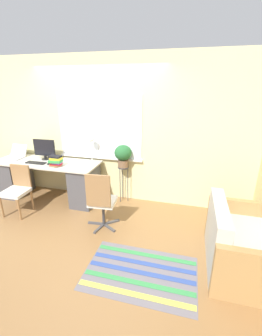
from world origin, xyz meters
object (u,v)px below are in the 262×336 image
desk_lamp (91,142)px  keyboard (36,163)px  monitor (44,149)px  couch_loveseat (238,246)px  laptop (15,155)px  potted_plant (123,154)px  mouse (49,164)px  office_chair_swivel (101,200)px  desk_chair_wooden (17,188)px  book_stack (56,161)px  plant_stand (123,173)px

desk_lamp → keyboard: bearing=-160.2°
monitor → couch_loveseat: monitor is taller
laptop → potted_plant: 2.24m
laptop → couch_loveseat: size_ratio=0.32×
mouse → office_chair_swivel: bearing=-23.6°
desk_lamp → desk_chair_wooden: 1.53m
keyboard → desk_lamp: 1.12m
laptop → monitor: size_ratio=0.81×
office_chair_swivel → book_stack: bearing=-30.9°
keyboard → couch_loveseat: bearing=-14.1°
book_stack → office_chair_swivel: bearing=-25.8°
couch_loveseat → plant_stand: (-1.86, 1.28, 0.30)m
desk_lamp → mouse: bearing=-152.5°
laptop → office_chair_swivel: 2.32m
book_stack → couch_loveseat: bearing=-15.5°
book_stack → couch_loveseat: size_ratio=0.20×
keyboard → monitor: bearing=82.9°
keyboard → book_stack: 0.48m
mouse → potted_plant: (1.32, 0.42, 0.16)m
keyboard → office_chair_swivel: 1.66m
desk_lamp → couch_loveseat: size_ratio=0.41×
plant_stand → potted_plant: size_ratio=1.71×
desk_lamp → couch_loveseat: 2.90m
keyboard → book_stack: book_stack is taller
monitor → desk_lamp: (0.96, 0.09, 0.18)m
keyboard → mouse: bearing=-2.1°
desk_chair_wooden → couch_loveseat: size_ratio=0.72×
mouse → book_stack: 0.20m
monitor → couch_loveseat: (3.43, -1.13, -0.70)m
laptop → desk_chair_wooden: (0.55, -0.68, -0.37)m
couch_loveseat → mouse: bearing=74.9°
keyboard → potted_plant: bearing=14.5°
monitor → plant_stand: monitor is taller
book_stack → laptop: bearing=167.1°
laptop → office_chair_swivel: bearing=-19.6°
couch_loveseat → laptop: bearing=75.2°
monitor → potted_plant: (1.57, 0.15, -0.03)m
desk_chair_wooden → potted_plant: (1.68, 0.89, 0.50)m
office_chair_swivel → potted_plant: 1.08m
book_stack → couch_loveseat: book_stack is taller
monitor → desk_lamp: 0.98m
monitor → mouse: monitor is taller
desk_chair_wooden → couch_loveseat: desk_chair_wooden is taller
laptop → potted_plant: bearing=5.2°
monitor → potted_plant: monitor is taller
laptop → monitor: 0.68m
keyboard → office_chair_swivel: office_chair_swivel is taller
mouse → office_chair_swivel: office_chair_swivel is taller
monitor → desk_lamp: size_ratio=0.95×
laptop → keyboard: size_ratio=0.96×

